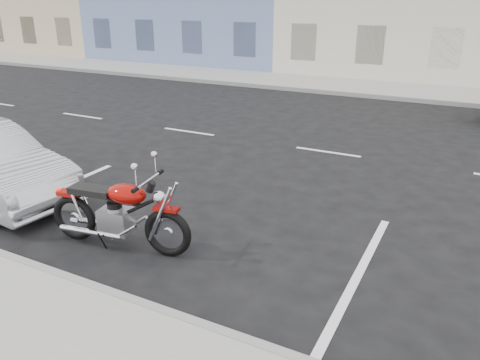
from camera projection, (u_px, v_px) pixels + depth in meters
name	position (u px, v px, depth m)	size (l,w,h in m)	color
ground	(414.00, 165.00, 10.44)	(120.00, 120.00, 0.00)	black
sidewalk_far	(322.00, 84.00, 19.75)	(80.00, 3.40, 0.15)	gray
curb_far	(308.00, 91.00, 18.34)	(80.00, 0.12, 0.16)	gray
motorcycle	(169.00, 223.00, 6.57)	(2.29, 0.80, 1.15)	black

